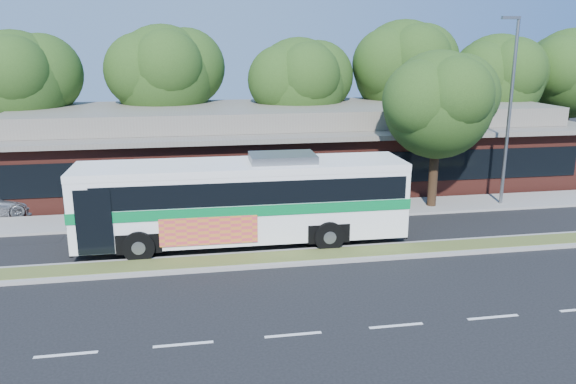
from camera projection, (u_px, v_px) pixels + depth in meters
name	position (u px, v px, depth m)	size (l,w,h in m)	color
ground	(348.00, 262.00, 20.81)	(120.00, 120.00, 0.00)	black
median_strip	(344.00, 254.00, 21.36)	(26.00, 1.10, 0.15)	#4C5323
sidewalk	(312.00, 211.00, 26.89)	(44.00, 2.60, 0.12)	gray
plaza_building	(288.00, 145.00, 32.64)	(33.20, 11.20, 4.45)	#59241C
lamp_post	(509.00, 107.00, 26.88)	(0.93, 0.18, 9.07)	slate
tree_bg_a	(24.00, 80.00, 31.31)	(6.47, 5.80, 8.63)	black
tree_bg_b	(171.00, 73.00, 33.54)	(6.69, 6.00, 9.00)	black
tree_bg_c	(305.00, 82.00, 34.04)	(6.24, 5.60, 8.26)	black
tree_bg_d	(409.00, 67.00, 35.97)	(6.91, 6.20, 9.37)	black
tree_bg_e	(502.00, 78.00, 36.18)	(6.47, 5.80, 8.50)	black
tree_bg_f	(576.00, 71.00, 38.06)	(6.69, 6.00, 8.92)	black
transit_bus	(244.00, 195.00, 22.22)	(13.00, 3.18, 3.63)	white
sidewalk_tree	(444.00, 102.00, 26.58)	(5.67, 5.09, 7.60)	black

